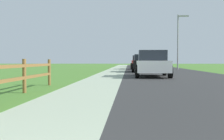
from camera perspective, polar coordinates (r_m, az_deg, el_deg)
ground_plane at (r=25.19m, az=2.88°, el=-0.17°), size 120.00×120.00×0.00m
road_asphalt at (r=27.37m, az=10.29°, el=-0.02°), size 7.00×66.00×0.01m
curb_concrete at (r=27.39m, az=-3.34°, el=0.01°), size 6.00×66.00×0.01m
grass_verge at (r=27.62m, az=-6.43°, el=0.02°), size 5.00×66.00×0.00m
parked_suv_white at (r=16.11m, az=8.60°, el=1.41°), size 2.08×4.44×1.57m
parked_car_black at (r=23.10m, az=6.87°, el=1.54°), size 2.13×4.98×1.49m
parked_car_red at (r=30.28m, az=5.92°, el=1.66°), size 2.00×4.89×1.55m
parked_car_beige at (r=40.84m, az=5.94°, el=1.76°), size 2.14×4.31×1.55m
street_lamp at (r=29.25m, az=14.23°, el=6.97°), size 1.17×0.20×5.86m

